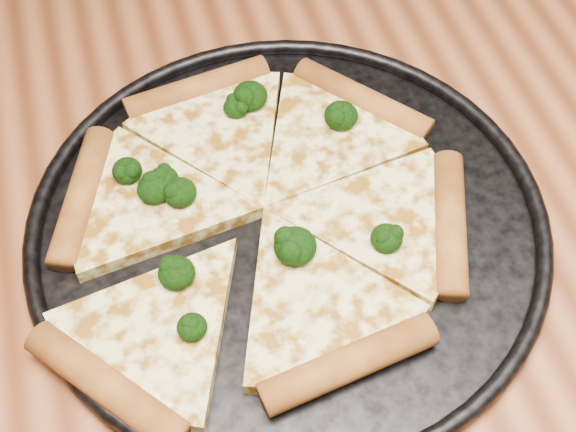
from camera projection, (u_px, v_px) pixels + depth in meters
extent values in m
cube|color=#9B5530|center=(366.00, 195.00, 0.67)|extent=(1.20, 0.90, 0.04)
cylinder|color=black|center=(288.00, 226.00, 0.62)|extent=(0.39, 0.39, 0.01)
torus|color=black|center=(288.00, 221.00, 0.62)|extent=(0.40, 0.40, 0.01)
cylinder|color=#B26C2C|center=(362.00, 100.00, 0.68)|extent=(0.10, 0.12, 0.02)
cylinder|color=#B26C2C|center=(197.00, 89.00, 0.69)|extent=(0.13, 0.04, 0.02)
cylinder|color=#B26C2C|center=(82.00, 196.00, 0.62)|extent=(0.07, 0.13, 0.02)
cylinder|color=#B26C2C|center=(106.00, 385.00, 0.53)|extent=(0.10, 0.12, 0.02)
cylinder|color=#B26C2C|center=(349.00, 364.00, 0.54)|extent=(0.13, 0.04, 0.02)
cylinder|color=#B26C2C|center=(450.00, 223.00, 0.61)|extent=(0.07, 0.13, 0.02)
ellipsoid|color=black|center=(192.00, 327.00, 0.55)|extent=(0.02, 0.02, 0.02)
ellipsoid|color=black|center=(295.00, 246.00, 0.58)|extent=(0.03, 0.03, 0.02)
ellipsoid|color=black|center=(250.00, 96.00, 0.67)|extent=(0.03, 0.03, 0.02)
ellipsoid|color=black|center=(236.00, 107.00, 0.67)|extent=(0.02, 0.02, 0.02)
ellipsoid|color=black|center=(154.00, 188.00, 0.61)|extent=(0.03, 0.03, 0.02)
ellipsoid|color=black|center=(127.00, 171.00, 0.63)|extent=(0.02, 0.02, 0.02)
ellipsoid|color=black|center=(341.00, 115.00, 0.66)|extent=(0.03, 0.03, 0.02)
ellipsoid|color=black|center=(387.00, 238.00, 0.59)|extent=(0.02, 0.02, 0.02)
ellipsoid|color=black|center=(180.00, 192.00, 0.61)|extent=(0.03, 0.03, 0.02)
ellipsoid|color=black|center=(164.00, 179.00, 0.62)|extent=(0.02, 0.02, 0.02)
ellipsoid|color=black|center=(177.00, 273.00, 0.57)|extent=(0.03, 0.03, 0.02)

